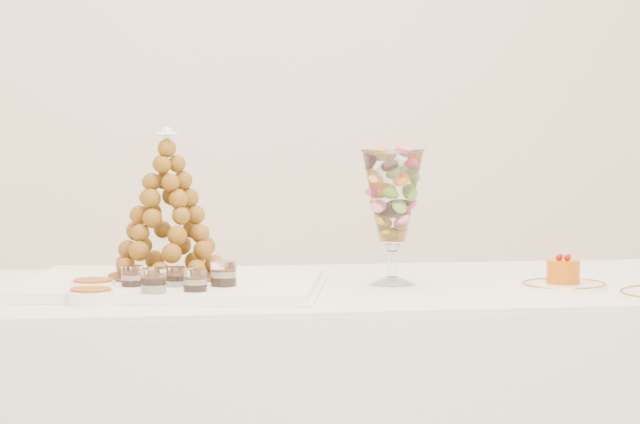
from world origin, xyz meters
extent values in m
cube|color=white|center=(0.00, 2.00, 1.40)|extent=(4.50, 0.04, 2.80)
cube|color=white|center=(-0.01, 0.11, 0.77)|extent=(2.02, 0.81, 0.01)
cube|color=white|center=(-0.38, 0.10, 0.78)|extent=(0.75, 0.62, 0.02)
cylinder|color=white|center=(0.14, 0.12, 0.78)|extent=(0.11, 0.11, 0.02)
cylinder|color=white|center=(0.14, 0.12, 0.83)|extent=(0.02, 0.02, 0.08)
sphere|color=white|center=(0.14, 0.12, 0.87)|extent=(0.04, 0.04, 0.04)
cylinder|color=white|center=(0.52, 0.01, 0.78)|extent=(0.20, 0.20, 0.01)
cylinder|color=white|center=(-0.47, 0.01, 0.81)|extent=(0.06, 0.06, 0.07)
cylinder|color=white|center=(-0.38, 0.00, 0.80)|extent=(0.06, 0.06, 0.06)
cylinder|color=white|center=(-0.27, -0.02, 0.81)|extent=(0.07, 0.07, 0.08)
cylinder|color=white|center=(-0.43, -0.10, 0.81)|extent=(0.07, 0.07, 0.07)
cylinder|color=white|center=(-0.34, -0.09, 0.81)|extent=(0.05, 0.05, 0.07)
cylinder|color=white|center=(-0.56, 0.04, 0.79)|extent=(0.10, 0.10, 0.03)
cylinder|color=white|center=(-0.56, -0.11, 0.79)|extent=(0.10, 0.10, 0.03)
cylinder|color=brown|center=(-0.39, 0.16, 0.80)|extent=(0.28, 0.28, 0.01)
cone|color=brown|center=(-0.39, 0.16, 0.97)|extent=(0.28, 0.28, 0.33)
sphere|color=white|center=(-0.39, 0.16, 1.12)|extent=(0.03, 0.03, 0.03)
cylinder|color=#C15709|center=(0.52, 0.01, 0.81)|extent=(0.08, 0.08, 0.05)
sphere|color=#9A0F05|center=(0.53, 0.02, 0.84)|extent=(0.01, 0.01, 0.01)
sphere|color=#9A0F05|center=(0.52, 0.03, 0.84)|extent=(0.01, 0.01, 0.01)
sphere|color=#9A0F05|center=(0.51, 0.01, 0.84)|extent=(0.01, 0.01, 0.01)
sphere|color=#9A0F05|center=(0.53, 0.00, 0.84)|extent=(0.01, 0.01, 0.01)
camera|label=1|loc=(-0.52, -3.35, 1.25)|focal=85.00mm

